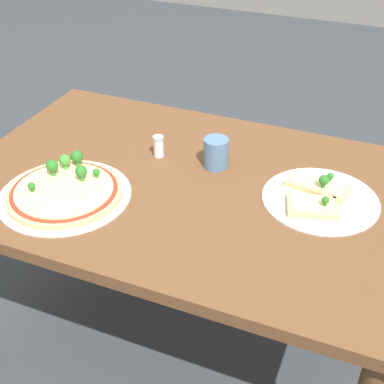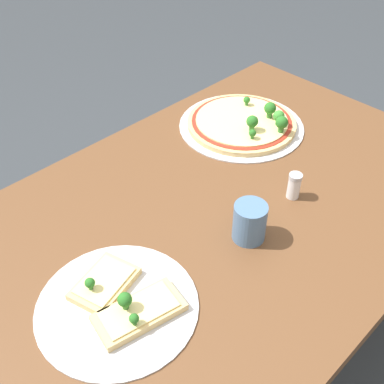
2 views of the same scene
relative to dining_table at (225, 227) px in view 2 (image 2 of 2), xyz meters
name	(u,v)px [view 2 (image 2 of 2)]	position (x,y,z in m)	size (l,w,h in m)	color
ground_plane	(217,357)	(0.00, 0.00, -0.62)	(8.00, 8.00, 0.00)	#33383D
dining_table	(225,227)	(0.00, 0.00, 0.00)	(1.31, 0.85, 0.70)	brown
pizza_tray_whole	(243,123)	(0.28, 0.19, 0.10)	(0.37, 0.37, 0.07)	silver
pizza_tray_slice	(120,302)	(-0.37, -0.06, 0.10)	(0.32, 0.32, 0.06)	silver
drinking_cup	(250,222)	(-0.05, -0.11, 0.13)	(0.07, 0.07, 0.09)	#4C7099
condiment_shaker	(294,186)	(0.13, -0.10, 0.12)	(0.03, 0.03, 0.07)	silver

